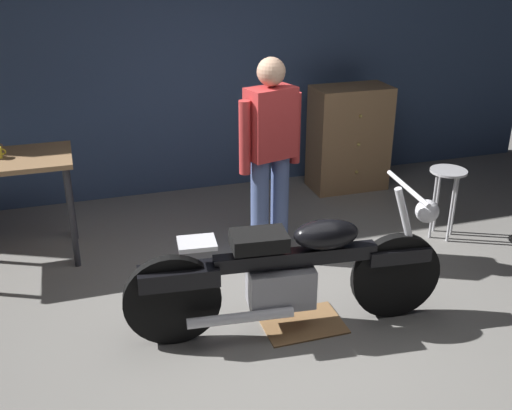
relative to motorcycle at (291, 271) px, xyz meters
name	(u,v)px	position (x,y,z in m)	size (l,w,h in m)	color
ground_plane	(285,330)	(-0.04, -0.02, -0.45)	(12.00, 12.00, 0.00)	gray
back_wall	(192,41)	(-0.04, 2.78, 1.10)	(8.00, 0.12, 3.10)	#384C70
motorcycle	(291,271)	(0.00, 0.00, 0.00)	(2.19, 0.60, 1.00)	black
person_standing	(270,152)	(0.21, 1.05, 0.48)	(0.55, 0.32, 1.67)	#4D6092
shop_stool	(447,185)	(1.80, 0.92, 0.05)	(0.32, 0.32, 0.64)	#B2B2B7
wooden_dresser	(349,138)	(1.50, 2.28, 0.10)	(0.80, 0.47, 1.10)	#99724C
drip_tray	(302,324)	(0.10, 0.00, -0.44)	(0.56, 0.40, 0.01)	olive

